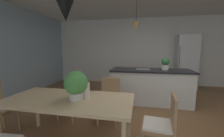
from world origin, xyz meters
The scene contains 13 objects.
ground_plane centered at (0.00, 0.00, -0.02)m, with size 10.00×8.40×0.04m, color brown.
wall_back_kitchen centered at (0.00, 3.26, 1.35)m, with size 10.00×0.12×2.70m, color white.
dining_table centered at (-1.44, -1.00, 0.66)m, with size 1.86×0.87×0.73m.
chair_far_left centered at (-1.85, -0.20, 0.47)m, with size 0.43×0.43×0.87m.
chair_far_right centered at (-1.02, -0.20, 0.47)m, with size 0.41×0.41×0.87m.
chair_kitchen_end centered at (-0.14, -1.01, 0.47)m, with size 0.43×0.43×0.87m.
kitchen_island centered at (-0.16, 1.05, 0.46)m, with size 2.09×0.82×0.91m.
refrigerator centered at (1.23, 2.86, 0.98)m, with size 0.70×0.67×1.96m.
pendant_over_table centered at (-1.37, -1.11, 1.91)m, with size 0.21×0.21×0.92m.
pendant_over_island_main centered at (-0.57, 1.05, 2.04)m, with size 0.17×0.17×0.77m.
potted_plant_on_island centered at (0.21, 1.05, 1.06)m, with size 0.20×0.20×0.32m.
potted_plant_on_table centered at (-1.30, -1.04, 0.95)m, with size 0.33×0.33×0.41m.
vase_on_dining_table centered at (-1.21, -0.90, 0.84)m, with size 0.12×0.12×0.23m.
Camera 1 is at (-0.43, -2.80, 1.43)m, focal length 22.54 mm.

